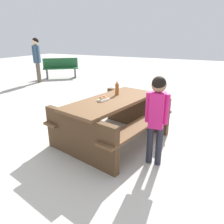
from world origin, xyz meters
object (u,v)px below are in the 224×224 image
(picnic_table, at_px, (112,116))
(hotdog_tray, at_px, (103,99))
(soda_bottle, at_px, (117,88))
(park_bench_near, at_px, (61,68))
(bystander_adult, at_px, (36,54))
(child_in_coat, at_px, (157,110))

(picnic_table, xyz_separation_m, hotdog_tray, (0.12, -0.10, 0.34))
(hotdog_tray, bearing_deg, soda_bottle, 174.08)
(soda_bottle, bearing_deg, park_bench_near, -131.11)
(hotdog_tray, height_order, bystander_adult, bystander_adult)
(hotdog_tray, relative_size, child_in_coat, 0.16)
(child_in_coat, height_order, bystander_adult, bystander_adult)
(picnic_table, relative_size, child_in_coat, 1.61)
(hotdog_tray, distance_m, park_bench_near, 6.41)
(picnic_table, distance_m, hotdog_tray, 0.37)
(picnic_table, xyz_separation_m, soda_bottle, (-0.31, -0.05, 0.42))
(bystander_adult, bearing_deg, child_in_coat, 57.90)
(hotdog_tray, bearing_deg, child_in_coat, 74.17)
(picnic_table, bearing_deg, child_in_coat, 65.43)
(child_in_coat, distance_m, bystander_adult, 6.78)
(bystander_adult, bearing_deg, park_bench_near, 170.57)
(picnic_table, distance_m, bystander_adult, 5.86)
(child_in_coat, relative_size, bystander_adult, 0.75)
(child_in_coat, xyz_separation_m, bystander_adult, (-3.60, -5.74, 0.27))
(soda_bottle, distance_m, child_in_coat, 1.16)
(park_bench_near, relative_size, bystander_adult, 0.83)
(soda_bottle, xyz_separation_m, child_in_coat, (0.71, 0.92, -0.05))
(child_in_coat, bearing_deg, picnic_table, -114.57)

